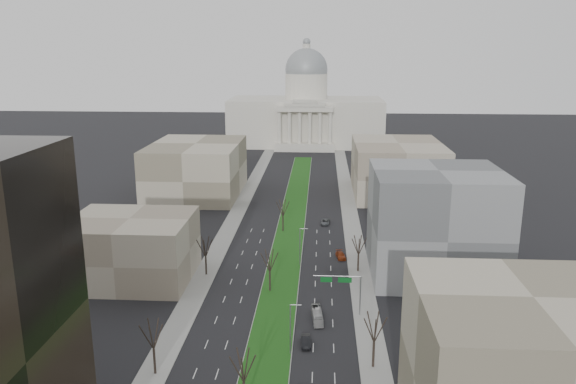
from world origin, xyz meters
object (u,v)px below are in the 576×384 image
at_px(car_black, 306,341).
at_px(box_van, 317,315).
at_px(car_red, 341,255).
at_px(car_grey_far, 325,222).

bearing_deg(car_black, box_van, 74.82).
height_order(car_black, car_red, car_black).
xyz_separation_m(car_black, car_grey_far, (3.70, 69.10, -0.05)).
bearing_deg(car_red, car_black, -109.02).
bearing_deg(car_red, box_van, -108.56).
height_order(car_grey_far, box_van, box_van).
xyz_separation_m(car_black, car_red, (7.30, 42.06, -0.03)).
bearing_deg(car_red, car_grey_far, 88.41).
xyz_separation_m(car_grey_far, box_van, (-1.82, -59.83, 0.31)).
distance_m(car_red, car_grey_far, 27.28).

